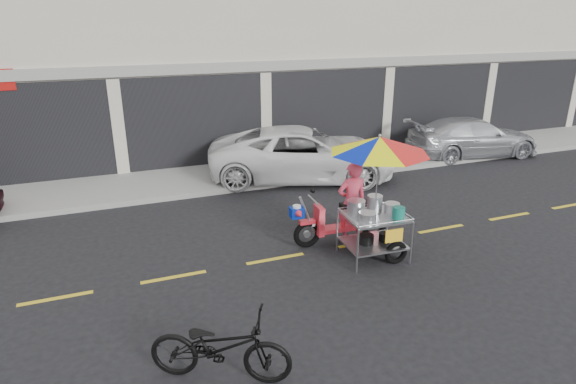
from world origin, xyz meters
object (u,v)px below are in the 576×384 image
object	(u,v)px
near_bicycle	(220,347)
food_vendor_rig	(367,178)
white_pickup	(303,154)
silver_pickup	(472,137)

from	to	relation	value
near_bicycle	food_vendor_rig	world-z (taller)	food_vendor_rig
white_pickup	food_vendor_rig	xyz separation A→B (m)	(-0.65, -4.77, 0.82)
silver_pickup	near_bicycle	xyz separation A→B (m)	(-10.62, -7.57, -0.16)
white_pickup	silver_pickup	xyz separation A→B (m)	(6.35, 0.19, -0.10)
white_pickup	food_vendor_rig	distance (m)	4.88
silver_pickup	food_vendor_rig	distance (m)	8.63
near_bicycle	white_pickup	bearing A→B (deg)	-2.19
white_pickup	food_vendor_rig	size ratio (longest dim) A/B	2.18
near_bicycle	food_vendor_rig	bearing A→B (deg)	-26.28
silver_pickup	white_pickup	bearing A→B (deg)	98.70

